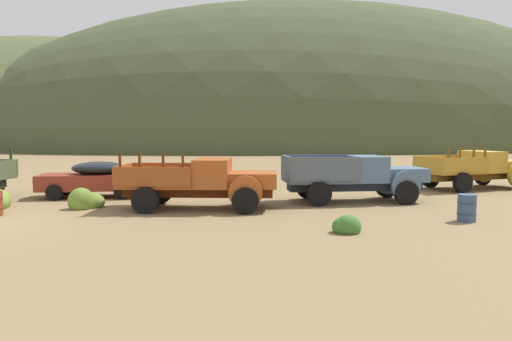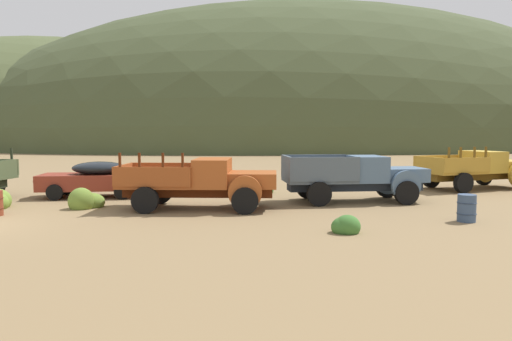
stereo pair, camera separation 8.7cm
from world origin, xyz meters
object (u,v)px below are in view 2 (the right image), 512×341
truck_chalk_blue (363,177)px  truck_faded_yellow (480,168)px  oil_drum_spare (467,208)px  truck_oxide_orange (210,182)px  car_rust_red (90,179)px

truck_chalk_blue → truck_faded_yellow: truck_faded_yellow is taller
truck_chalk_blue → truck_faded_yellow: bearing=26.6°
truck_chalk_blue → oil_drum_spare: size_ratio=6.55×
oil_drum_spare → truck_oxide_orange: bearing=156.3°
truck_chalk_blue → truck_faded_yellow: 8.17m
car_rust_red → truck_faded_yellow: size_ratio=0.80×
truck_chalk_blue → oil_drum_spare: bearing=-67.9°
truck_oxide_orange → oil_drum_spare: bearing=-14.6°
truck_oxide_orange → truck_faded_yellow: (13.69, 4.64, 0.01)m
truck_faded_yellow → oil_drum_spare: (-5.51, -8.23, -0.57)m
car_rust_red → truck_oxide_orange: (5.17, -3.85, 0.19)m
truck_chalk_blue → oil_drum_spare: truck_chalk_blue is taller
truck_oxide_orange → truck_chalk_blue: bearing=18.7°
truck_faded_yellow → oil_drum_spare: truck_faded_yellow is taller
oil_drum_spare → car_rust_red: bearing=150.9°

